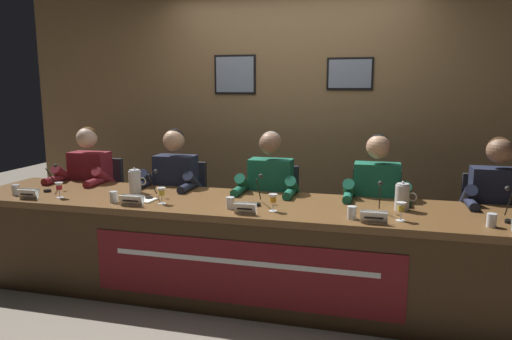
% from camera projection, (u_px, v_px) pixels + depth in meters
% --- Properties ---
extents(ground_plane, '(12.00, 12.00, 0.00)m').
position_uv_depth(ground_plane, '(256.00, 294.00, 3.66)').
color(ground_plane, gray).
extents(wall_back_panelled, '(5.87, 0.14, 2.60)m').
position_uv_depth(wall_back_panelled, '(291.00, 116.00, 4.81)').
color(wall_back_panelled, '#937047').
rests_on(wall_back_panelled, ground_plane).
extents(conference_table, '(4.67, 0.86, 0.73)m').
position_uv_depth(conference_table, '(252.00, 234.00, 3.46)').
color(conference_table, brown).
rests_on(conference_table, ground_plane).
extents(chair_far_left, '(0.44, 0.45, 0.90)m').
position_uv_depth(chair_far_left, '(99.00, 206.00, 4.61)').
color(chair_far_left, black).
rests_on(chair_far_left, ground_plane).
extents(panelist_far_left, '(0.51, 0.48, 1.23)m').
position_uv_depth(panelist_far_left, '(86.00, 183.00, 4.37)').
color(panelist_far_left, black).
rests_on(panelist_far_left, ground_plane).
extents(nameplate_far_left, '(0.16, 0.06, 0.08)m').
position_uv_depth(nameplate_far_left, '(29.00, 194.00, 3.65)').
color(nameplate_far_left, white).
rests_on(nameplate_far_left, conference_table).
extents(juice_glass_far_left, '(0.06, 0.06, 0.12)m').
position_uv_depth(juice_glass_far_left, '(59.00, 187.00, 3.68)').
color(juice_glass_far_left, white).
rests_on(juice_glass_far_left, conference_table).
extents(water_cup_far_left, '(0.06, 0.06, 0.08)m').
position_uv_depth(water_cup_far_left, '(16.00, 190.00, 3.78)').
color(water_cup_far_left, silver).
rests_on(water_cup_far_left, conference_table).
extents(microphone_far_left, '(0.06, 0.17, 0.22)m').
position_uv_depth(microphone_far_left, '(50.00, 182.00, 3.93)').
color(microphone_far_left, black).
rests_on(microphone_far_left, conference_table).
extents(chair_left, '(0.44, 0.45, 0.90)m').
position_uv_depth(chair_left, '(182.00, 212.00, 4.39)').
color(chair_left, black).
rests_on(chair_left, ground_plane).
extents(panelist_left, '(0.51, 0.48, 1.23)m').
position_uv_depth(panelist_left, '(172.00, 188.00, 4.15)').
color(panelist_left, black).
rests_on(panelist_left, ground_plane).
extents(nameplate_left, '(0.18, 0.06, 0.08)m').
position_uv_depth(nameplate_left, '(132.00, 200.00, 3.44)').
color(nameplate_left, white).
rests_on(nameplate_left, conference_table).
extents(juice_glass_left, '(0.06, 0.06, 0.12)m').
position_uv_depth(juice_glass_left, '(162.00, 193.00, 3.49)').
color(juice_glass_left, white).
rests_on(juice_glass_left, conference_table).
extents(water_cup_left, '(0.06, 0.06, 0.08)m').
position_uv_depth(water_cup_left, '(114.00, 198.00, 3.54)').
color(water_cup_left, silver).
rests_on(water_cup_left, conference_table).
extents(microphone_left, '(0.06, 0.17, 0.22)m').
position_uv_depth(microphone_left, '(151.00, 189.00, 3.66)').
color(microphone_left, black).
rests_on(microphone_left, conference_table).
extents(chair_center, '(0.44, 0.45, 0.90)m').
position_uv_depth(chair_center, '(273.00, 219.00, 4.17)').
color(chair_center, black).
rests_on(chair_center, ground_plane).
extents(panelist_center, '(0.51, 0.48, 1.23)m').
position_uv_depth(panelist_center, '(268.00, 193.00, 3.94)').
color(panelist_center, black).
rests_on(panelist_center, ground_plane).
extents(nameplate_center, '(0.15, 0.06, 0.08)m').
position_uv_depth(nameplate_center, '(245.00, 208.00, 3.21)').
color(nameplate_center, white).
rests_on(nameplate_center, conference_table).
extents(juice_glass_center, '(0.06, 0.06, 0.12)m').
position_uv_depth(juice_glass_center, '(273.00, 199.00, 3.27)').
color(juice_glass_center, white).
rests_on(juice_glass_center, conference_table).
extents(water_cup_center, '(0.06, 0.06, 0.08)m').
position_uv_depth(water_cup_center, '(230.00, 204.00, 3.36)').
color(water_cup_center, silver).
rests_on(water_cup_center, conference_table).
extents(microphone_center, '(0.06, 0.17, 0.22)m').
position_uv_depth(microphone_center, '(258.00, 195.00, 3.47)').
color(microphone_center, black).
rests_on(microphone_center, conference_table).
extents(chair_right, '(0.44, 0.45, 0.90)m').
position_uv_depth(chair_right, '(375.00, 226.00, 3.96)').
color(chair_right, black).
rests_on(chair_right, ground_plane).
extents(panelist_right, '(0.51, 0.48, 1.23)m').
position_uv_depth(panelist_right, '(376.00, 199.00, 3.72)').
color(panelist_right, black).
rests_on(panelist_right, ground_plane).
extents(nameplate_right, '(0.17, 0.06, 0.08)m').
position_uv_depth(nameplate_right, '(374.00, 217.00, 3.00)').
color(nameplate_right, white).
rests_on(nameplate_right, conference_table).
extents(juice_glass_right, '(0.06, 0.06, 0.12)m').
position_uv_depth(juice_glass_right, '(401.00, 208.00, 3.04)').
color(juice_glass_right, white).
rests_on(juice_glass_right, conference_table).
extents(water_cup_right, '(0.06, 0.06, 0.08)m').
position_uv_depth(water_cup_right, '(352.00, 213.00, 3.10)').
color(water_cup_right, silver).
rests_on(water_cup_right, conference_table).
extents(microphone_right, '(0.06, 0.17, 0.22)m').
position_uv_depth(microphone_right, '(380.00, 204.00, 3.20)').
color(microphone_right, black).
rests_on(microphone_right, conference_table).
extents(chair_far_right, '(0.44, 0.45, 0.90)m').
position_uv_depth(chair_far_right, '(488.00, 234.00, 3.74)').
color(chair_far_right, black).
rests_on(chair_far_right, ground_plane).
extents(panelist_far_right, '(0.51, 0.48, 1.23)m').
position_uv_depth(panelist_far_right, '(497.00, 206.00, 3.50)').
color(panelist_far_right, black).
rests_on(panelist_far_right, ground_plane).
extents(water_cup_far_right, '(0.06, 0.06, 0.08)m').
position_uv_depth(water_cup_far_right, '(492.00, 221.00, 2.92)').
color(water_cup_far_right, silver).
rests_on(water_cup_far_right, conference_table).
extents(microphone_far_right, '(0.06, 0.17, 0.22)m').
position_uv_depth(microphone_far_right, '(509.00, 210.00, 3.03)').
color(microphone_far_right, black).
rests_on(microphone_far_right, conference_table).
extents(water_pitcher_left_side, '(0.15, 0.10, 0.21)m').
position_uv_depth(water_pitcher_left_side, '(135.00, 181.00, 3.86)').
color(water_pitcher_left_side, silver).
rests_on(water_pitcher_left_side, conference_table).
extents(water_pitcher_right_side, '(0.15, 0.10, 0.21)m').
position_uv_depth(water_pitcher_right_side, '(402.00, 197.00, 3.31)').
color(water_pitcher_right_side, silver).
rests_on(water_pitcher_right_side, conference_table).
extents(document_stack_left, '(0.22, 0.16, 0.01)m').
position_uv_depth(document_stack_left, '(141.00, 200.00, 3.60)').
color(document_stack_left, white).
rests_on(document_stack_left, conference_table).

